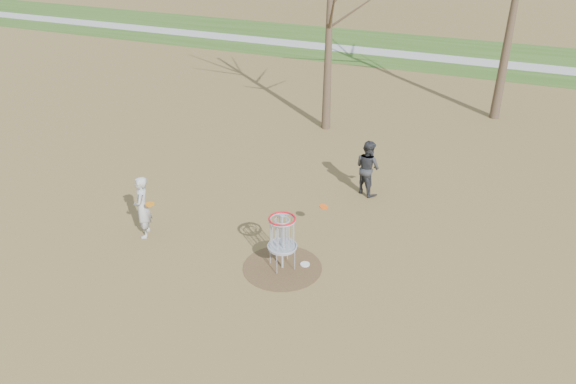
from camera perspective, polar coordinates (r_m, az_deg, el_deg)
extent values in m
plane|color=brown|center=(12.79, -0.58, -7.69)|extent=(160.00, 160.00, 0.00)
cube|color=#2D5119|center=(31.69, 15.24, 13.42)|extent=(160.00, 8.00, 0.01)
cube|color=#9E9E99|center=(30.72, 14.93, 13.03)|extent=(160.00, 1.50, 0.01)
cylinder|color=#47331E|center=(12.79, -0.58, -7.67)|extent=(1.80, 1.80, 0.01)
imported|color=#AFAFAF|center=(13.97, -14.58, -1.50)|extent=(0.60, 0.69, 1.58)
imported|color=#2B2C2F|center=(15.67, 8.09, 2.49)|extent=(0.96, 0.90, 1.58)
cylinder|color=silver|center=(12.87, 1.74, -7.34)|extent=(0.22, 0.22, 0.02)
cylinder|color=#F7540D|center=(13.53, 3.65, -1.50)|extent=(0.22, 0.22, 0.07)
cylinder|color=orange|center=(13.62, -13.87, -1.21)|extent=(0.22, 0.22, 0.02)
cylinder|color=#9EA3AD|center=(12.41, -0.59, -5.15)|extent=(0.05, 0.05, 1.35)
cylinder|color=#9EA3AD|center=(12.48, -0.59, -5.63)|extent=(0.64, 0.64, 0.04)
torus|color=#9EA3AD|center=(12.10, -0.61, -2.87)|extent=(0.60, 0.60, 0.04)
torus|color=red|center=(12.09, -0.61, -2.73)|extent=(0.60, 0.60, 0.04)
cone|color=#382B1E|center=(19.40, 4.21, 16.89)|extent=(0.32, 0.32, 7.50)
cone|color=#382B1E|center=(21.76, 22.08, 17.59)|extent=(0.36, 0.36, 8.50)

